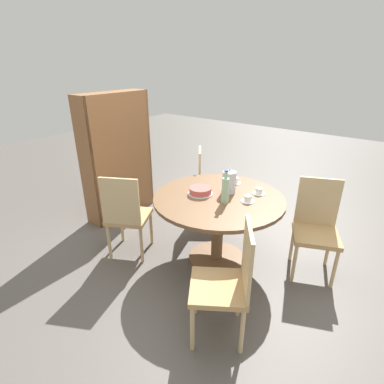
{
  "coord_description": "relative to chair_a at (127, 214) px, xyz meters",
  "views": [
    {
      "loc": [
        -2.33,
        -1.43,
        2.0
      ],
      "look_at": [
        0.0,
        0.34,
        0.71
      ],
      "focal_mm": 28.0,
      "sensor_mm": 36.0,
      "label": 1
    }
  ],
  "objects": [
    {
      "name": "dining_table",
      "position": [
        0.51,
        -0.82,
        0.09
      ],
      "size": [
        1.31,
        1.31,
        0.75
      ],
      "color": "brown",
      "rests_on": "ground_plane"
    },
    {
      "name": "cup_c",
      "position": [
        0.82,
        -1.1,
        0.27
      ],
      "size": [
        0.13,
        0.13,
        0.06
      ],
      "color": "white",
      "rests_on": "dining_table"
    },
    {
      "name": "chair_a",
      "position": [
        0.0,
        0.0,
        0.0
      ],
      "size": [
        0.57,
        0.57,
        0.96
      ],
      "rotation": [
        0.0,
        0.0,
        2.06
      ],
      "color": "tan",
      "rests_on": "ground_plane"
    },
    {
      "name": "ground_plane",
      "position": [
        0.51,
        -0.82,
        -0.51
      ],
      "size": [
        14.0,
        14.0,
        0.0
      ],
      "primitive_type": "plane",
      "color": "#56514C"
    },
    {
      "name": "cake_main",
      "position": [
        0.45,
        -0.63,
        0.28
      ],
      "size": [
        0.25,
        0.25,
        0.07
      ],
      "color": "silver",
      "rests_on": "dining_table"
    },
    {
      "name": "cup_a",
      "position": [
        0.59,
        -1.1,
        0.27
      ],
      "size": [
        0.13,
        0.13,
        0.06
      ],
      "color": "white",
      "rests_on": "dining_table"
    },
    {
      "name": "coffee_pot",
      "position": [
        0.67,
        -0.84,
        0.36
      ],
      "size": [
        0.14,
        0.14,
        0.27
      ],
      "color": "silver",
      "rests_on": "dining_table"
    },
    {
      "name": "chair_b",
      "position": [
        -0.26,
        -1.4,
        0.0
      ],
      "size": [
        0.58,
        0.58,
        0.96
      ],
      "rotation": [
        0.0,
        0.0,
        3.72
      ],
      "color": "tan",
      "rests_on": "ground_plane"
    },
    {
      "name": "cup_b",
      "position": [
        0.93,
        -0.77,
        0.27
      ],
      "size": [
        0.13,
        0.13,
        0.06
      ],
      "color": "white",
      "rests_on": "dining_table"
    },
    {
      "name": "chair_c",
      "position": [
        0.96,
        -1.67,
        0.0
      ],
      "size": [
        0.55,
        0.55,
        0.96
      ],
      "rotation": [
        0.0,
        0.0,
        5.12
      ],
      "color": "tan",
      "rests_on": "ground_plane"
    },
    {
      "name": "bookshelf",
      "position": [
        0.63,
        0.84,
        0.32
      ],
      "size": [
        0.98,
        0.28,
        1.65
      ],
      "rotation": [
        0.0,
        0.0,
        3.14
      ],
      "color": "brown",
      "rests_on": "ground_plane"
    },
    {
      "name": "chair_d",
      "position": [
        1.26,
        -0.2,
        0.0
      ],
      "size": [
        0.59,
        0.59,
        0.96
      ],
      "rotation": [
        0.0,
        0.0,
        6.9
      ],
      "color": "tan",
      "rests_on": "ground_plane"
    },
    {
      "name": "water_bottle",
      "position": [
        0.44,
        -0.93,
        0.38
      ],
      "size": [
        0.07,
        0.07,
        0.33
      ],
      "color": "#99C6A3",
      "rests_on": "dining_table"
    }
  ]
}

